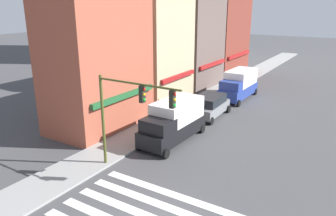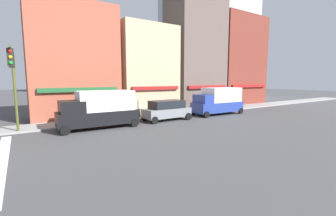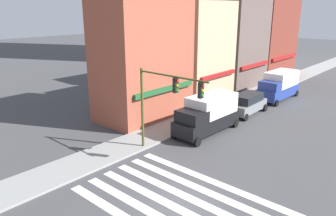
{
  "view_description": "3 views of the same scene",
  "coord_description": "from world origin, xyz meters",
  "px_view_note": "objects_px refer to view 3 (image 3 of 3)",
  "views": [
    {
      "loc": [
        -10.33,
        -6.96,
        9.81
      ],
      "look_at": [
        10.41,
        6.0,
        2.0
      ],
      "focal_mm": 35.0,
      "sensor_mm": 36.0,
      "label": 1
    },
    {
      "loc": [
        3.84,
        -13.41,
        3.88
      ],
      "look_at": [
        15.78,
        4.7,
        1.2
      ],
      "focal_mm": 24.0,
      "sensor_mm": 36.0,
      "label": 2
    },
    {
      "loc": [
        -11.6,
        -9.43,
        9.74
      ],
      "look_at": [
        3.53,
        4.0,
        3.5
      ],
      "focal_mm": 35.0,
      "sensor_mm": 36.0,
      "label": 3
    }
  ],
  "objects_px": {
    "suv_grey": "(247,103)",
    "pedestrian_grey_coat": "(197,103)",
    "box_truck_black": "(208,114)",
    "pedestrian_white_shirt": "(214,102)",
    "traffic_signal": "(165,96)",
    "fire_hydrant": "(176,126)",
    "box_truck_blue": "(279,85)"
  },
  "relations": [
    {
      "from": "box_truck_black",
      "to": "pedestrian_white_shirt",
      "type": "bearing_deg",
      "value": 29.59
    },
    {
      "from": "fire_hydrant",
      "to": "pedestrian_grey_coat",
      "type": "bearing_deg",
      "value": 18.91
    },
    {
      "from": "traffic_signal",
      "to": "box_truck_blue",
      "type": "distance_m",
      "value": 19.3
    },
    {
      "from": "traffic_signal",
      "to": "suv_grey",
      "type": "relative_size",
      "value": 1.23
    },
    {
      "from": "suv_grey",
      "to": "pedestrian_white_shirt",
      "type": "bearing_deg",
      "value": 122.05
    },
    {
      "from": "traffic_signal",
      "to": "box_truck_black",
      "type": "bearing_deg",
      "value": 4.17
    },
    {
      "from": "pedestrian_white_shirt",
      "to": "box_truck_black",
      "type": "bearing_deg",
      "value": 177.9
    },
    {
      "from": "suv_grey",
      "to": "fire_hydrant",
      "type": "xyz_separation_m",
      "value": [
        -8.41,
        1.7,
        -0.42
      ]
    },
    {
      "from": "pedestrian_white_shirt",
      "to": "fire_hydrant",
      "type": "xyz_separation_m",
      "value": [
        -6.68,
        -0.88,
        -0.46
      ]
    },
    {
      "from": "suv_grey",
      "to": "fire_hydrant",
      "type": "height_order",
      "value": "suv_grey"
    },
    {
      "from": "box_truck_blue",
      "to": "fire_hydrant",
      "type": "distance_m",
      "value": 15.53
    },
    {
      "from": "traffic_signal",
      "to": "box_truck_blue",
      "type": "xyz_separation_m",
      "value": [
        19.11,
        0.41,
        -2.69
      ]
    },
    {
      "from": "traffic_signal",
      "to": "suv_grey",
      "type": "distance_m",
      "value": 12.55
    },
    {
      "from": "pedestrian_grey_coat",
      "to": "traffic_signal",
      "type": "bearing_deg",
      "value": -132.76
    },
    {
      "from": "fire_hydrant",
      "to": "box_truck_black",
      "type": "bearing_deg",
      "value": -42.42
    },
    {
      "from": "pedestrian_grey_coat",
      "to": "fire_hydrant",
      "type": "height_order",
      "value": "pedestrian_grey_coat"
    },
    {
      "from": "traffic_signal",
      "to": "pedestrian_white_shirt",
      "type": "relative_size",
      "value": 3.3
    },
    {
      "from": "traffic_signal",
      "to": "pedestrian_white_shirt",
      "type": "distance_m",
      "value": 11.28
    },
    {
      "from": "traffic_signal",
      "to": "box_truck_black",
      "type": "relative_size",
      "value": 0.93
    },
    {
      "from": "suv_grey",
      "to": "pedestrian_white_shirt",
      "type": "relative_size",
      "value": 2.69
    },
    {
      "from": "box_truck_black",
      "to": "suv_grey",
      "type": "relative_size",
      "value": 1.32
    },
    {
      "from": "suv_grey",
      "to": "pedestrian_grey_coat",
      "type": "height_order",
      "value": "suv_grey"
    },
    {
      "from": "traffic_signal",
      "to": "pedestrian_grey_coat",
      "type": "xyz_separation_m",
      "value": [
        8.91,
        3.89,
        -3.21
      ]
    },
    {
      "from": "box_truck_black",
      "to": "fire_hydrant",
      "type": "relative_size",
      "value": 7.43
    },
    {
      "from": "suv_grey",
      "to": "pedestrian_grey_coat",
      "type": "distance_m",
      "value": 4.73
    },
    {
      "from": "box_truck_black",
      "to": "box_truck_blue",
      "type": "xyz_separation_m",
      "value": [
        13.54,
        0.0,
        0.0
      ]
    },
    {
      "from": "box_truck_black",
      "to": "suv_grey",
      "type": "xyz_separation_m",
      "value": [
        6.55,
        0.0,
        -0.56
      ]
    },
    {
      "from": "suv_grey",
      "to": "pedestrian_white_shirt",
      "type": "height_order",
      "value": "suv_grey"
    },
    {
      "from": "box_truck_blue",
      "to": "pedestrian_white_shirt",
      "type": "relative_size",
      "value": 3.52
    },
    {
      "from": "traffic_signal",
      "to": "pedestrian_grey_coat",
      "type": "distance_m",
      "value": 10.24
    },
    {
      "from": "traffic_signal",
      "to": "pedestrian_grey_coat",
      "type": "relative_size",
      "value": 3.3
    },
    {
      "from": "pedestrian_grey_coat",
      "to": "fire_hydrant",
      "type": "distance_m",
      "value": 5.52
    }
  ]
}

